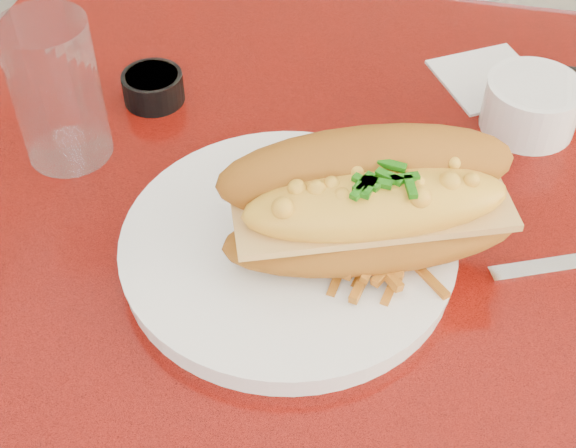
% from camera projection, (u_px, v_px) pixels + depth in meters
% --- Properties ---
extents(diner_table, '(1.23, 0.83, 0.77)m').
position_uv_depth(diner_table, '(458.00, 329.00, 0.84)').
color(diner_table, red).
rests_on(diner_table, ground).
extents(booth_bench_far, '(1.20, 0.51, 0.90)m').
position_uv_depth(booth_bench_far, '(463.00, 110.00, 1.62)').
color(booth_bench_far, maroon).
rests_on(booth_bench_far, ground).
extents(dinner_plate, '(0.32, 0.32, 0.02)m').
position_uv_depth(dinner_plate, '(288.00, 247.00, 0.69)').
color(dinner_plate, white).
rests_on(dinner_plate, diner_table).
extents(mac_hoagie, '(0.28, 0.20, 0.11)m').
position_uv_depth(mac_hoagie, '(371.00, 202.00, 0.65)').
color(mac_hoagie, '#A8641B').
rests_on(mac_hoagie, dinner_plate).
extents(fries_pile, '(0.12, 0.12, 0.03)m').
position_uv_depth(fries_pile, '(372.00, 242.00, 0.66)').
color(fries_pile, orange).
rests_on(fries_pile, dinner_plate).
extents(fork, '(0.04, 0.13, 0.00)m').
position_uv_depth(fork, '(370.00, 234.00, 0.69)').
color(fork, silver).
rests_on(fork, dinner_plate).
extents(gravy_ramekin, '(0.13, 0.13, 0.05)m').
position_uv_depth(gravy_ramekin, '(531.00, 104.00, 0.80)').
color(gravy_ramekin, white).
rests_on(gravy_ramekin, diner_table).
extents(sauce_cup_left, '(0.07, 0.07, 0.03)m').
position_uv_depth(sauce_cup_left, '(153.00, 86.00, 0.84)').
color(sauce_cup_left, black).
rests_on(sauce_cup_left, diner_table).
extents(sauce_cup_right, '(0.06, 0.06, 0.03)m').
position_uv_depth(sauce_cup_right, '(572.00, 93.00, 0.84)').
color(sauce_cup_right, black).
rests_on(sauce_cup_right, diner_table).
extents(water_tumbler, '(0.09, 0.09, 0.14)m').
position_uv_depth(water_tumbler, '(57.00, 92.00, 0.74)').
color(water_tumbler, '#C0E2F6').
rests_on(water_tumbler, diner_table).
extents(paper_napkin, '(0.14, 0.14, 0.00)m').
position_uv_depth(paper_napkin, '(489.00, 78.00, 0.88)').
color(paper_napkin, white).
rests_on(paper_napkin, diner_table).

